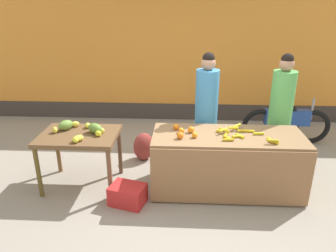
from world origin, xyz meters
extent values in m
plane|color=gray|center=(0.00, 0.00, 0.00)|extent=(24.00, 24.00, 0.00)
cube|color=orange|center=(0.00, 2.90, 1.52)|extent=(9.96, 0.20, 3.04)
cube|color=#3F3833|center=(0.00, 2.79, 0.18)|extent=(9.96, 0.04, 0.36)
cube|color=olive|center=(0.48, 0.00, 0.41)|extent=(2.01, 0.79, 0.82)
cube|color=#926541|center=(0.48, -0.41, 0.41)|extent=(2.01, 0.03, 0.76)
cube|color=brown|center=(-1.55, 0.00, 0.76)|extent=(1.05, 0.78, 0.06)
cylinder|color=brown|center=(-2.02, -0.34, 0.36)|extent=(0.06, 0.06, 0.73)
cylinder|color=brown|center=(-1.07, -0.34, 0.36)|extent=(0.06, 0.06, 0.73)
cylinder|color=brown|center=(-2.02, 0.34, 0.36)|extent=(0.06, 0.06, 0.73)
cylinder|color=brown|center=(-1.07, 0.34, 0.36)|extent=(0.06, 0.06, 0.73)
cylinder|color=gold|center=(0.45, -0.20, 0.84)|extent=(0.14, 0.04, 0.04)
cylinder|color=yellow|center=(0.98, -0.18, 0.84)|extent=(0.07, 0.13, 0.04)
cylinder|color=gold|center=(0.58, -0.09, 0.84)|extent=(0.14, 0.07, 0.04)
cylinder|color=gold|center=(0.44, -0.14, 0.84)|extent=(0.10, 0.14, 0.04)
cylinder|color=gold|center=(0.44, -0.06, 0.84)|extent=(0.07, 0.16, 0.04)
cylinder|color=gold|center=(0.68, 0.11, 0.84)|extent=(0.13, 0.06, 0.04)
cylinder|color=yellow|center=(0.62, -0.07, 0.84)|extent=(0.11, 0.13, 0.04)
cylinder|color=yellow|center=(1.01, -0.24, 0.84)|extent=(0.12, 0.11, 0.04)
cylinder|color=gold|center=(0.88, 0.02, 0.84)|extent=(0.14, 0.05, 0.04)
cylinder|color=yellow|center=(0.76, 0.11, 0.84)|extent=(0.16, 0.06, 0.04)
cylinder|color=gold|center=(0.38, 0.11, 0.84)|extent=(0.13, 0.08, 0.04)
cylinder|color=yellow|center=(0.56, 0.13, 0.87)|extent=(0.13, 0.05, 0.04)
cylinder|color=gold|center=(0.43, 0.04, 0.87)|extent=(0.14, 0.13, 0.04)
cylinder|color=gold|center=(0.99, -0.27, 0.87)|extent=(0.14, 0.04, 0.04)
cylinder|color=gold|center=(0.62, 0.22, 0.87)|extent=(0.13, 0.13, 0.04)
cylinder|color=gold|center=(0.41, 0.05, 0.87)|extent=(0.14, 0.13, 0.04)
sphere|color=orange|center=(-0.22, 0.15, 0.86)|extent=(0.08, 0.08, 0.08)
sphere|color=orange|center=(-0.16, -0.16, 0.87)|extent=(0.09, 0.09, 0.09)
sphere|color=orange|center=(-0.02, 0.05, 0.86)|extent=(0.09, 0.09, 0.09)
sphere|color=orange|center=(0.03, -0.12, 0.86)|extent=(0.08, 0.08, 0.08)
sphere|color=orange|center=(-0.15, 0.02, 0.86)|extent=(0.08, 0.08, 0.08)
sphere|color=orange|center=(-0.15, 0.05, 0.85)|extent=(0.07, 0.07, 0.07)
ellipsoid|color=yellow|center=(-1.26, -0.07, 0.83)|extent=(0.11, 0.10, 0.08)
ellipsoid|color=yellow|center=(-1.45, -0.22, 0.83)|extent=(0.12, 0.12, 0.08)
ellipsoid|color=#E0D847|center=(-1.25, 0.03, 0.83)|extent=(0.11, 0.07, 0.08)
ellipsoid|color=yellow|center=(-1.68, 0.26, 0.83)|extent=(0.13, 0.11, 0.08)
ellipsoid|color=yellow|center=(-1.49, -0.29, 0.83)|extent=(0.12, 0.12, 0.08)
ellipsoid|color=gold|center=(-1.88, 0.02, 0.83)|extent=(0.11, 0.12, 0.09)
ellipsoid|color=yellow|center=(-1.81, 0.20, 0.82)|extent=(0.08, 0.11, 0.07)
ellipsoid|color=yellow|center=(-1.48, 0.22, 0.83)|extent=(0.08, 0.12, 0.08)
ellipsoid|color=yellow|center=(-1.48, -0.24, 0.83)|extent=(0.13, 0.12, 0.08)
ellipsoid|color=olive|center=(-1.33, 0.04, 0.86)|extent=(0.26, 0.23, 0.14)
ellipsoid|color=olive|center=(-1.77, 0.14, 0.86)|extent=(0.25, 0.26, 0.14)
cylinder|color=#33333D|center=(0.22, 0.65, 0.35)|extent=(0.29, 0.29, 0.70)
cylinder|color=#3F8CCC|center=(0.22, 0.65, 1.13)|extent=(0.34, 0.34, 0.86)
sphere|color=tan|center=(0.22, 0.65, 1.65)|extent=(0.21, 0.21, 0.21)
sphere|color=black|center=(0.22, 0.65, 1.72)|extent=(0.18, 0.18, 0.18)
cylinder|color=#33333D|center=(1.33, 0.68, 0.35)|extent=(0.29, 0.29, 0.69)
cylinder|color=#59B259|center=(1.33, 0.68, 1.12)|extent=(0.34, 0.34, 0.85)
sphere|color=tan|center=(1.33, 0.68, 1.64)|extent=(0.21, 0.21, 0.21)
sphere|color=black|center=(1.33, 0.68, 1.71)|extent=(0.18, 0.18, 0.18)
torus|color=black|center=(2.24, 1.63, 0.33)|extent=(0.65, 0.09, 0.65)
torus|color=black|center=(1.29, 1.63, 0.33)|extent=(0.65, 0.09, 0.65)
cube|color=navy|center=(1.76, 1.63, 0.51)|extent=(0.80, 0.18, 0.28)
cube|color=black|center=(1.66, 1.63, 0.67)|extent=(0.44, 0.16, 0.08)
cylinder|color=gray|center=(2.19, 1.63, 0.68)|extent=(0.04, 0.04, 0.40)
cube|color=red|center=(-0.83, -0.44, 0.13)|extent=(0.51, 0.43, 0.26)
ellipsoid|color=maroon|center=(-0.77, 0.82, 0.23)|extent=(0.47, 0.46, 0.46)
camera|label=1|loc=(-0.12, -3.90, 2.47)|focal=33.79mm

